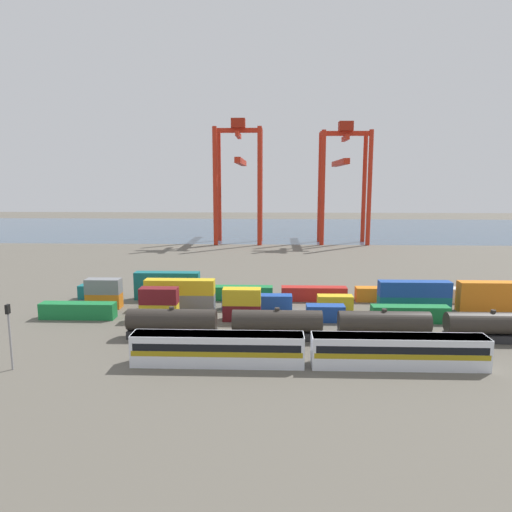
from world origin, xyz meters
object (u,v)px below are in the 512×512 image
(shipping_container_5, at_px, (325,313))
(shipping_container_13, at_px, (414,303))
(gantry_crane_west, at_px, (239,170))
(freight_tank_row, at_px, (330,325))
(gantry_crane_central, at_px, (343,171))
(shipping_container_7, at_px, (104,301))
(shipping_container_6, at_px, (410,314))
(shipping_container_0, at_px, (78,311))
(shipping_container_15, at_px, (493,304))
(passenger_train, at_px, (308,349))
(signal_mast, at_px, (9,328))

(shipping_container_5, relative_size, shipping_container_13, 0.50)
(gantry_crane_west, bearing_deg, freight_tank_row, -79.16)
(shipping_container_5, relative_size, gantry_crane_central, 0.14)
(freight_tank_row, xyz_separation_m, shipping_container_7, (-37.70, 15.24, -0.85))
(shipping_container_6, xyz_separation_m, gantry_crane_central, (3.07, 97.13, 24.03))
(shipping_container_13, bearing_deg, shipping_container_7, 180.00)
(freight_tank_row, distance_m, shipping_container_5, 8.82)
(shipping_container_13, relative_size, gantry_crane_west, 0.28)
(shipping_container_0, distance_m, shipping_container_7, 6.75)
(shipping_container_15, bearing_deg, shipping_container_6, -157.93)
(passenger_train, height_order, gantry_crane_central, gantry_crane_central)
(freight_tank_row, bearing_deg, gantry_crane_west, 100.84)
(shipping_container_0, bearing_deg, shipping_container_15, 5.33)
(gantry_crane_west, distance_m, gantry_crane_central, 37.07)
(passenger_train, relative_size, freight_tank_row, 0.74)
(shipping_container_0, distance_m, shipping_container_6, 53.29)
(gantry_crane_central, bearing_deg, shipping_container_7, -120.96)
(passenger_train, height_order, shipping_container_0, passenger_train)
(shipping_container_13, bearing_deg, gantry_crane_central, 89.63)
(shipping_container_5, bearing_deg, shipping_container_6, 0.00)
(freight_tank_row, bearing_deg, shipping_container_0, 167.53)
(freight_tank_row, relative_size, shipping_container_6, 4.74)
(gantry_crane_central, bearing_deg, shipping_container_5, -99.58)
(shipping_container_6, xyz_separation_m, shipping_container_15, (15.94, 6.46, 0.00))
(signal_mast, relative_size, shipping_container_6, 0.66)
(shipping_container_13, xyz_separation_m, gantry_crane_central, (0.59, 90.67, 24.03))
(shipping_container_7, distance_m, shipping_container_13, 53.81)
(gantry_crane_west, bearing_deg, shipping_container_0, -101.19)
(shipping_container_5, height_order, shipping_container_6, same)
(freight_tank_row, bearing_deg, signal_mast, -162.70)
(passenger_train, distance_m, shipping_container_0, 40.30)
(gantry_crane_west, height_order, gantry_crane_central, gantry_crane_west)
(signal_mast, bearing_deg, shipping_container_15, 21.78)
(passenger_train, bearing_deg, shipping_container_6, 46.57)
(signal_mast, distance_m, shipping_container_5, 44.56)
(shipping_container_7, xyz_separation_m, gantry_crane_central, (54.40, 90.67, 24.03))
(shipping_container_5, height_order, gantry_crane_west, gantry_crane_west)
(shipping_container_13, distance_m, gantry_crane_west, 101.22)
(shipping_container_7, distance_m, gantry_crane_west, 96.00)
(shipping_container_5, bearing_deg, freight_tank_row, -92.00)
(freight_tank_row, distance_m, gantry_crane_west, 110.89)
(shipping_container_5, xyz_separation_m, shipping_container_13, (15.81, 6.46, 0.00))
(passenger_train, height_order, shipping_container_5, passenger_train)
(gantry_crane_west, bearing_deg, signal_mast, -98.88)
(freight_tank_row, relative_size, signal_mast, 7.23)
(freight_tank_row, xyz_separation_m, shipping_container_15, (29.57, 15.24, -0.85))
(passenger_train, relative_size, gantry_crane_central, 1.01)
(gantry_crane_west, bearing_deg, shipping_container_15, -61.28)
(signal_mast, distance_m, shipping_container_6, 56.64)
(passenger_train, relative_size, shipping_container_0, 3.52)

